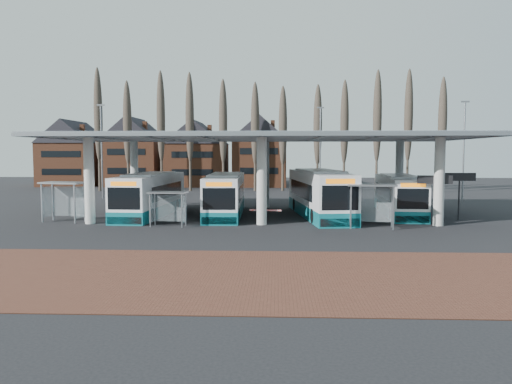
{
  "coord_description": "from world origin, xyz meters",
  "views": [
    {
      "loc": [
        1.03,
        -31.58,
        4.9
      ],
      "look_at": [
        -0.58,
        7.0,
        1.9
      ],
      "focal_mm": 35.0,
      "sensor_mm": 36.0,
      "label": 1
    }
  ],
  "objects_px": {
    "bus_1": "(225,195)",
    "bus_3": "(399,196)",
    "bus_2": "(319,194)",
    "shelter_0": "(64,193)",
    "bus_0": "(151,195)",
    "shelter_1": "(168,201)",
    "shelter_2": "(372,196)"
  },
  "relations": [
    {
      "from": "bus_1",
      "to": "shelter_0",
      "type": "xyz_separation_m",
      "value": [
        -11.16,
        -4.31,
        0.52
      ]
    },
    {
      "from": "bus_0",
      "to": "shelter_0",
      "type": "bearing_deg",
      "value": -138.89
    },
    {
      "from": "bus_1",
      "to": "bus_3",
      "type": "bearing_deg",
      "value": 3.01
    },
    {
      "from": "bus_0",
      "to": "bus_2",
      "type": "distance_m",
      "value": 13.33
    },
    {
      "from": "bus_3",
      "to": "shelter_2",
      "type": "distance_m",
      "value": 8.43
    },
    {
      "from": "bus_1",
      "to": "shelter_2",
      "type": "height_order",
      "value": "bus_1"
    },
    {
      "from": "bus_0",
      "to": "shelter_2",
      "type": "distance_m",
      "value": 17.43
    },
    {
      "from": "bus_0",
      "to": "bus_2",
      "type": "bearing_deg",
      "value": 2.25
    },
    {
      "from": "bus_0",
      "to": "bus_1",
      "type": "bearing_deg",
      "value": 4.65
    },
    {
      "from": "shelter_1",
      "to": "shelter_2",
      "type": "distance_m",
      "value": 13.52
    },
    {
      "from": "bus_1",
      "to": "shelter_2",
      "type": "bearing_deg",
      "value": -33.75
    },
    {
      "from": "shelter_0",
      "to": "shelter_2",
      "type": "xyz_separation_m",
      "value": [
        21.46,
        -2.15,
        0.02
      ]
    },
    {
      "from": "bus_2",
      "to": "bus_3",
      "type": "bearing_deg",
      "value": 5.32
    },
    {
      "from": "bus_2",
      "to": "shelter_0",
      "type": "height_order",
      "value": "bus_2"
    },
    {
      "from": "bus_3",
      "to": "shelter_2",
      "type": "bearing_deg",
      "value": -111.11
    },
    {
      "from": "bus_1",
      "to": "bus_3",
      "type": "relative_size",
      "value": 1.03
    },
    {
      "from": "bus_0",
      "to": "bus_1",
      "type": "xyz_separation_m",
      "value": [
        5.95,
        0.19,
        -0.02
      ]
    },
    {
      "from": "bus_0",
      "to": "shelter_0",
      "type": "relative_size",
      "value": 3.65
    },
    {
      "from": "bus_0",
      "to": "bus_3",
      "type": "bearing_deg",
      "value": 6.6
    },
    {
      "from": "bus_3",
      "to": "shelter_1",
      "type": "distance_m",
      "value": 18.64
    },
    {
      "from": "shelter_2",
      "to": "bus_0",
      "type": "bearing_deg",
      "value": 167.42
    },
    {
      "from": "bus_3",
      "to": "shelter_0",
      "type": "distance_m",
      "value": 25.65
    },
    {
      "from": "shelter_0",
      "to": "shelter_2",
      "type": "height_order",
      "value": "shelter_2"
    },
    {
      "from": "shelter_1",
      "to": "bus_3",
      "type": "bearing_deg",
      "value": 28.05
    },
    {
      "from": "bus_0",
      "to": "bus_3",
      "type": "relative_size",
      "value": 1.05
    },
    {
      "from": "bus_3",
      "to": "shelter_0",
      "type": "bearing_deg",
      "value": -163.51
    },
    {
      "from": "shelter_0",
      "to": "shelter_1",
      "type": "bearing_deg",
      "value": -1.96
    },
    {
      "from": "bus_3",
      "to": "shelter_0",
      "type": "height_order",
      "value": "bus_3"
    },
    {
      "from": "bus_0",
      "to": "shelter_2",
      "type": "relative_size",
      "value": 3.67
    },
    {
      "from": "bus_3",
      "to": "bus_0",
      "type": "bearing_deg",
      "value": -171.95
    },
    {
      "from": "shelter_1",
      "to": "shelter_0",
      "type": "bearing_deg",
      "value": 170.9
    },
    {
      "from": "bus_3",
      "to": "bus_2",
      "type": "bearing_deg",
      "value": -163.26
    }
  ]
}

